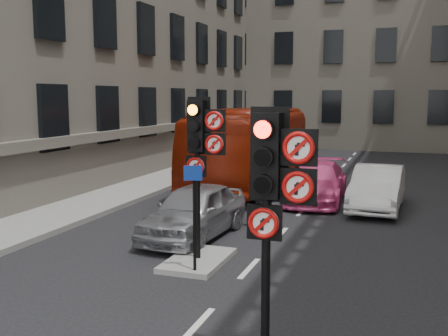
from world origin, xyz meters
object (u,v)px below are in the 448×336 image
Objects in this scene: car_silver at (194,211)px; bus_red at (253,146)px; motorcyclist at (263,198)px; car_white at (377,188)px; signal_far at (201,143)px; info_sign at (194,203)px; signal_near at (273,184)px; car_pink at (317,182)px; motorcycle at (267,199)px.

bus_red is at bearing 99.76° from car_silver.
bus_red reaches higher than motorcyclist.
bus_red is (-5.36, 3.81, 0.88)m from car_white.
signal_far is at bearing 81.84° from motorcyclist.
car_white is at bearing -36.82° from bus_red.
signal_near is at bearing -71.88° from info_sign.
bus_red is at bearing 100.16° from signal_far.
motorcyclist reaches higher than car_white.
signal_far reaches higher than signal_near.
car_pink is (-1.32, 11.86, -1.90)m from signal_near.
car_silver is 3.16m from info_sign.
motorcyclist is (2.45, -7.52, -0.73)m from bus_red.
bus_red reaches higher than car_silver.
bus_red is at bearing 100.69° from motorcycle.
motorcycle is 1.04× the size of motorcyclist.
info_sign is at bearing -99.83° from car_pink.
signal_far is 8.20m from car_white.
signal_far is at bearing -81.26° from bus_red.
car_white is (4.38, 5.19, 0.01)m from car_silver.
motorcycle is at bearing 104.81° from signal_near.
signal_far is at bearing 82.58° from info_sign.
car_silver is (-3.59, 6.01, -1.88)m from signal_near.
signal_near is 0.83× the size of car_white.
motorcyclist is (-0.80, -4.37, 0.18)m from car_pink.
signal_far is (-2.60, 4.00, 0.12)m from signal_near.
signal_far is 8.22m from car_pink.
motorcycle is at bearing 87.64° from signal_far.
signal_far is 3.97m from motorcyclist.
car_silver is 1.89× the size of info_sign.
car_pink is 3.01m from motorcycle.
motorcyclist is 4.36m from info_sign.
signal_near reaches higher than car_pink.
info_sign reaches higher than car_silver.
bus_red is at bearing 81.07° from info_sign.
motorcyclist is (1.47, 1.48, 0.16)m from car_silver.
car_white is at bearing 48.90° from info_sign.
bus_red reaches higher than car_pink.
bus_red is 6.44m from motorcycle.
signal_far is 3.00m from car_silver.
signal_far is at bearing 123.02° from signal_near.
car_pink is at bearing 165.12° from car_white.
signal_far is 2.07× the size of motorcyclist.
motorcyclist reaches higher than car_silver.
signal_far is at bearing -101.75° from motorcycle.
car_silver is 0.88× the size of car_pink.
car_silver is at bearing -120.87° from motorcycle.
bus_red is at bearing 133.33° from car_pink.
bus_red is at bearing 106.94° from signal_near.
motorcyclist is at bearing -89.42° from motorcycle.
signal_near is 1.00× the size of signal_far.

